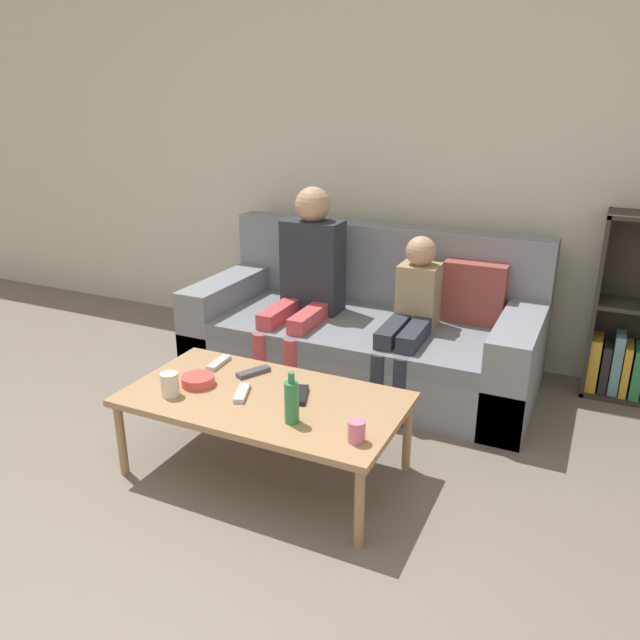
{
  "coord_description": "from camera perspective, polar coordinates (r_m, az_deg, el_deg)",
  "views": [
    {
      "loc": [
        1.22,
        -1.13,
        1.65
      ],
      "look_at": [
        -0.05,
        1.58,
        0.56
      ],
      "focal_mm": 35.0,
      "sensor_mm": 36.0,
      "label": 1
    }
  ],
  "objects": [
    {
      "name": "ground_plane",
      "position": [
        2.35,
        -17.14,
        -25.86
      ],
      "size": [
        22.0,
        22.0,
        0.0
      ],
      "primitive_type": "plane",
      "color": "#70665B"
    },
    {
      "name": "wall_back",
      "position": [
        4.09,
        8.01,
        14.87
      ],
      "size": [
        12.0,
        0.06,
        2.6
      ],
      "color": "beige",
      "rests_on": "ground_plane"
    },
    {
      "name": "couch",
      "position": [
        3.82,
        4.25,
        -1.17
      ],
      "size": [
        2.05,
        0.94,
        0.88
      ],
      "color": "gray",
      "rests_on": "ground_plane"
    },
    {
      "name": "coffee_table",
      "position": [
        2.82,
        -5.15,
        -7.53
      ],
      "size": [
        1.24,
        0.67,
        0.38
      ],
      "color": "#A87F56",
      "rests_on": "ground_plane"
    },
    {
      "name": "person_adult",
      "position": [
        3.75,
        -1.16,
        4.39
      ],
      "size": [
        0.36,
        0.65,
        1.14
      ],
      "rotation": [
        0.0,
        0.0,
        0.02
      ],
      "color": "#C6474C",
      "rests_on": "ground_plane"
    },
    {
      "name": "person_child",
      "position": [
        3.51,
        8.32,
        0.69
      ],
      "size": [
        0.23,
        0.65,
        0.91
      ],
      "rotation": [
        0.0,
        0.0,
        0.02
      ],
      "color": "#282D38",
      "rests_on": "ground_plane"
    },
    {
      "name": "cup_near",
      "position": [
        2.86,
        -13.57,
        -5.74
      ],
      "size": [
        0.08,
        0.08,
        0.11
      ],
      "color": "silver",
      "rests_on": "coffee_table"
    },
    {
      "name": "cup_far",
      "position": [
        2.44,
        3.36,
        -10.12
      ],
      "size": [
        0.07,
        0.07,
        0.09
      ],
      "color": "pink",
      "rests_on": "coffee_table"
    },
    {
      "name": "tv_remote_0",
      "position": [
        2.78,
        -1.71,
        -6.87
      ],
      "size": [
        0.1,
        0.18,
        0.02
      ],
      "rotation": [
        0.0,
        0.0,
        0.35
      ],
      "color": "black",
      "rests_on": "coffee_table"
    },
    {
      "name": "tv_remote_1",
      "position": [
        3.14,
        -9.23,
        -3.87
      ],
      "size": [
        0.06,
        0.17,
        0.02
      ],
      "rotation": [
        0.0,
        0.0,
        0.07
      ],
      "color": "#B7B7BC",
      "rests_on": "coffee_table"
    },
    {
      "name": "tv_remote_2",
      "position": [
        3.02,
        -6.11,
        -4.76
      ],
      "size": [
        0.12,
        0.17,
        0.02
      ],
      "rotation": [
        0.0,
        0.0,
        -0.48
      ],
      "color": "#47474C",
      "rests_on": "coffee_table"
    },
    {
      "name": "tv_remote_3",
      "position": [
        2.82,
        -7.16,
        -6.65
      ],
      "size": [
        0.11,
        0.18,
        0.02
      ],
      "rotation": [
        0.0,
        0.0,
        0.37
      ],
      "color": "#B7B7BC",
      "rests_on": "coffee_table"
    },
    {
      "name": "snack_bowl",
      "position": [
        2.94,
        -11.09,
        -5.44
      ],
      "size": [
        0.15,
        0.15,
        0.05
      ],
      "color": "#DB4C47",
      "rests_on": "coffee_table"
    },
    {
      "name": "bottle",
      "position": [
        2.55,
        -2.61,
        -7.44
      ],
      "size": [
        0.06,
        0.06,
        0.22
      ],
      "color": "#33844C",
      "rests_on": "coffee_table"
    }
  ]
}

